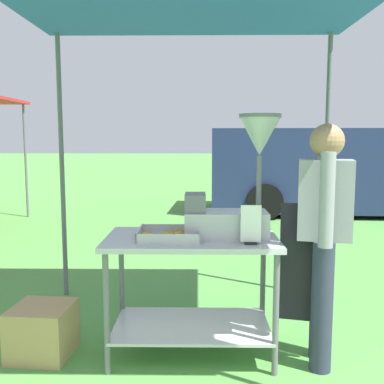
% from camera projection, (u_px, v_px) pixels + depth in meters
% --- Properties ---
extents(ground_plane, '(70.00, 70.00, 0.00)m').
position_uv_depth(ground_plane, '(210.00, 226.00, 7.77)').
color(ground_plane, '#519342').
extents(stall_canopy, '(2.68, 2.25, 2.51)m').
position_uv_depth(stall_canopy, '(192.00, 4.00, 2.99)').
color(stall_canopy, slate).
rests_on(stall_canopy, ground).
extents(donut_cart, '(1.18, 0.68, 0.84)m').
position_uv_depth(donut_cart, '(192.00, 271.00, 3.11)').
color(donut_cart, '#B7B7BC').
rests_on(donut_cart, ground).
extents(donut_tray, '(0.42, 0.34, 0.07)m').
position_uv_depth(donut_tray, '(170.00, 236.00, 3.00)').
color(donut_tray, '#B7B7BC').
rests_on(donut_tray, donut_cart).
extents(donut_fryer, '(0.64, 0.28, 0.83)m').
position_uv_depth(donut_fryer, '(237.00, 189.00, 3.03)').
color(donut_fryer, '#B7B7BC').
rests_on(donut_fryer, donut_cart).
extents(menu_sign, '(0.13, 0.05, 0.25)m').
position_uv_depth(menu_sign, '(251.00, 228.00, 2.85)').
color(menu_sign, black).
rests_on(menu_sign, donut_cart).
extents(vendor, '(0.47, 0.54, 1.61)m').
position_uv_depth(vendor, '(323.00, 232.00, 2.94)').
color(vendor, '#2D3347').
rests_on(vendor, ground).
extents(supply_crate, '(0.43, 0.43, 0.36)m').
position_uv_depth(supply_crate, '(43.00, 331.00, 3.13)').
color(supply_crate, tan).
rests_on(supply_crate, ground).
extents(van_navy, '(5.29, 2.35, 1.69)m').
position_uv_depth(van_navy, '(341.00, 169.00, 9.07)').
color(van_navy, navy).
rests_on(van_navy, ground).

